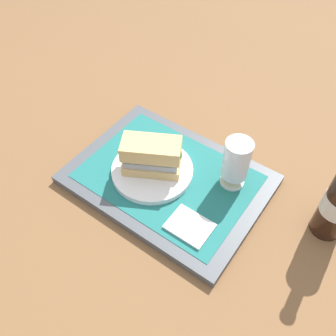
{
  "coord_description": "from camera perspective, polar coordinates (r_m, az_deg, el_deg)",
  "views": [
    {
      "loc": [
        0.31,
        -0.43,
        0.67
      ],
      "look_at": [
        0.0,
        0.0,
        0.05
      ],
      "focal_mm": 38.39,
      "sensor_mm": 36.0,
      "label": 1
    }
  ],
  "objects": [
    {
      "name": "tray",
      "position": [
        0.84,
        0.0,
        -1.77
      ],
      "size": [
        0.44,
        0.32,
        0.02
      ],
      "primitive_type": "cube",
      "color": "#4C5156",
      "rests_on": "ground_plane"
    },
    {
      "name": "napkin_folded",
      "position": [
        0.75,
        3.45,
        -9.2
      ],
      "size": [
        0.09,
        0.07,
        0.01
      ],
      "primitive_type": "cube",
      "color": "white",
      "rests_on": "placemat"
    },
    {
      "name": "ground_plane",
      "position": [
        0.85,
        0.0,
        -2.19
      ],
      "size": [
        3.0,
        3.0,
        0.0
      ],
      "primitive_type": "plane",
      "color": "brown"
    },
    {
      "name": "placemat",
      "position": [
        0.83,
        0.0,
        -1.32
      ],
      "size": [
        0.38,
        0.27,
        0.0
      ],
      "primitive_type": "cube",
      "color": "#1E6B66",
      "rests_on": "tray"
    },
    {
      "name": "plate",
      "position": [
        0.84,
        -2.51,
        -0.37
      ],
      "size": [
        0.19,
        0.19,
        0.01
      ],
      "primitive_type": "cylinder",
      "color": "white",
      "rests_on": "placemat"
    },
    {
      "name": "beer_glass",
      "position": [
        0.78,
        10.74,
        0.89
      ],
      "size": [
        0.06,
        0.06,
        0.12
      ],
      "color": "silver",
      "rests_on": "placemat"
    },
    {
      "name": "sandwich",
      "position": [
        0.8,
        -2.39,
        1.93
      ],
      "size": [
        0.14,
        0.12,
        0.08
      ],
      "rotation": [
        0.0,
        0.0,
        0.5
      ],
      "color": "tan",
      "rests_on": "plate"
    }
  ]
}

